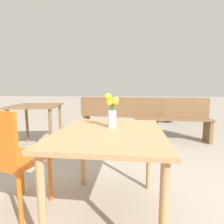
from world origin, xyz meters
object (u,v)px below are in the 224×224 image
Objects in this scene: bench_middle at (120,115)px; table_back at (37,112)px; flower_vase at (112,112)px; bench_near at (172,118)px; cafe_chair at (10,155)px; bicycle at (181,112)px; table_front at (110,143)px.

bench_middle reaches higher than table_back.
flower_vase is 2.37m from bench_near.
cafe_chair reaches higher than bicycle.
flower_vase is 0.17× the size of bench_middle.
table_front is 1.09× the size of table_back.
table_back reaches higher than bicycle.
table_front is 2.44m from bench_middle.
bench_near reaches higher than table_front.
table_back is (-1.40, -0.88, 0.17)m from bench_middle.
table_back is at bearing 132.75° from table_front.
bench_middle is (0.76, 2.50, -0.05)m from cafe_chair.
cafe_chair is 0.64× the size of bicycle.
bench_middle is (-0.04, 2.43, -0.16)m from table_front.
table_front is 0.26m from flower_vase.
flower_vase reaches higher than table_front.
bench_near and bench_middle have the same top height.
bicycle is at bearing 58.73° from cafe_chair.
table_back is at bearing -164.72° from bench_near.
cafe_chair is (-0.80, -0.18, -0.34)m from flower_vase.
table_front is 0.67× the size of bench_near.
bench_near is 2.55m from table_back.
table_front is 3.46× the size of flower_vase.
bench_near is 1.61× the size of table_back.
flower_vase is (0.00, 0.12, 0.23)m from table_front.
cafe_chair is 4.98m from bicycle.
bench_middle is at bearing 90.87° from table_front.
table_front reaches higher than bicycle.
bench_middle is 1.88× the size of table_back.
flower_vase reaches higher than table_back.
cafe_chair is (-0.79, -0.06, -0.11)m from table_front.
bench_near is 1.08m from bench_middle.
table_back is at bearing -140.67° from bicycle.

